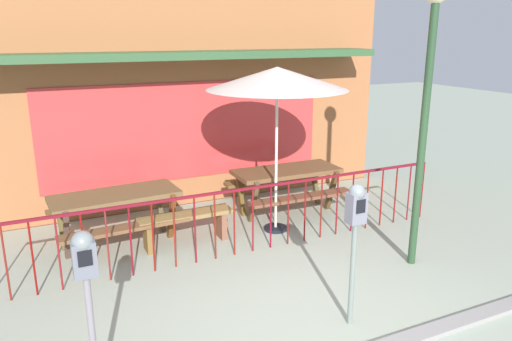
{
  "coord_description": "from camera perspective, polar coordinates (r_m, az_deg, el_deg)",
  "views": [
    {
      "loc": [
        -2.57,
        -3.78,
        3.02
      ],
      "look_at": [
        0.38,
        2.45,
        1.07
      ],
      "focal_mm": 34.36,
      "sensor_mm": 36.0,
      "label": 1
    }
  ],
  "objects": [
    {
      "name": "parking_meter_far",
      "position": [
        5.07,
        11.52,
        -5.46
      ],
      "size": [
        0.18,
        0.17,
        1.56
      ],
      "color": "slate",
      "rests_on": "ground"
    },
    {
      "name": "pub_storefront",
      "position": [
        8.78,
        -8.6,
        14.6
      ],
      "size": [
        7.77,
        1.33,
        5.77
      ],
      "color": "brown",
      "rests_on": "ground"
    },
    {
      "name": "parking_meter_near",
      "position": [
        4.16,
        -19.21,
        -11.17
      ],
      "size": [
        0.18,
        0.17,
        1.55
      ],
      "color": "gray",
      "rests_on": "ground"
    },
    {
      "name": "street_lamp",
      "position": [
        6.45,
        19.36,
        9.31
      ],
      "size": [
        0.28,
        0.28,
        3.61
      ],
      "color": "#264228",
      "rests_on": "ground"
    },
    {
      "name": "picnic_table_right",
      "position": [
        8.38,
        3.56,
        -0.92
      ],
      "size": [
        1.83,
        1.4,
        0.79
      ],
      "color": "brown",
      "rests_on": "ground"
    },
    {
      "name": "patio_umbrella",
      "position": [
        7.25,
        2.48,
        10.57
      ],
      "size": [
        2.09,
        2.09,
        2.54
      ],
      "color": "black",
      "rests_on": "ground"
    },
    {
      "name": "patio_fence_front",
      "position": [
        6.79,
        -1.46,
        -4.51
      ],
      "size": [
        6.55,
        0.04,
        0.97
      ],
      "color": "maroon",
      "rests_on": "ground"
    },
    {
      "name": "patio_bench",
      "position": [
        7.26,
        -8.24,
        -5.91
      ],
      "size": [
        1.4,
        0.34,
        0.48
      ],
      "color": "olive",
      "rests_on": "ground"
    },
    {
      "name": "picnic_table_left",
      "position": [
        7.41,
        -16.02,
        -3.8
      ],
      "size": [
        1.88,
        1.47,
        0.79
      ],
      "color": "brown",
      "rests_on": "ground"
    },
    {
      "name": "ground",
      "position": [
        5.48,
        7.76,
        -17.78
      ],
      "size": [
        40.0,
        40.0,
        0.0
      ],
      "primitive_type": "plane",
      "color": "#96A18F"
    }
  ]
}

